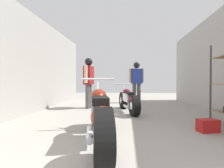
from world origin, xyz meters
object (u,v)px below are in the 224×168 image
motorcycle_maroon_cruiser (99,115)px  mechanic_in_blue (89,78)px  mechanic_with_helmet (137,78)px  red_toolbox (208,126)px  motorcycle_black_naked (128,100)px

motorcycle_maroon_cruiser → mechanic_in_blue: mechanic_in_blue is taller
mechanic_with_helmet → red_toolbox: bearing=-75.4°
mechanic_with_helmet → red_toolbox: 4.36m
motorcycle_maroon_cruiser → red_toolbox: size_ratio=5.96×
motorcycle_maroon_cruiser → mechanic_with_helmet: size_ratio=1.18×
motorcycle_maroon_cruiser → red_toolbox: motorcycle_maroon_cruiser is taller
mechanic_in_blue → mechanic_with_helmet: 2.42m
motorcycle_black_naked → mechanic_with_helmet: mechanic_with_helmet is taller
motorcycle_black_naked → mechanic_in_blue: size_ratio=1.04×
mechanic_with_helmet → mechanic_in_blue: bearing=-136.9°
motorcycle_black_naked → mechanic_with_helmet: 2.39m
motorcycle_maroon_cruiser → red_toolbox: (1.91, 0.73, -0.30)m
motorcycle_black_naked → red_toolbox: 2.37m
motorcycle_black_naked → mechanic_in_blue: 1.67m
motorcycle_maroon_cruiser → red_toolbox: 2.07m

